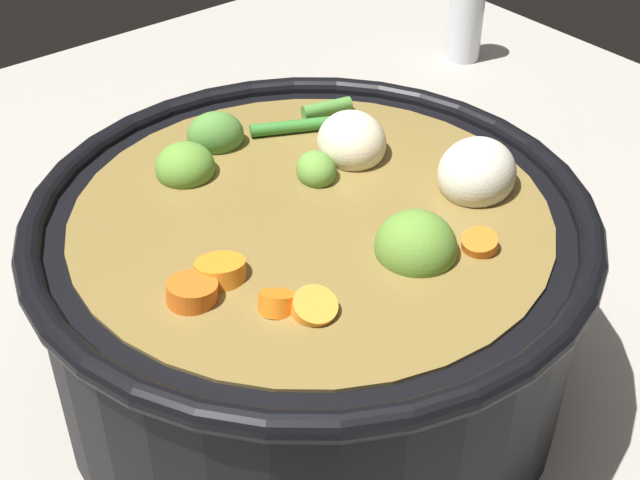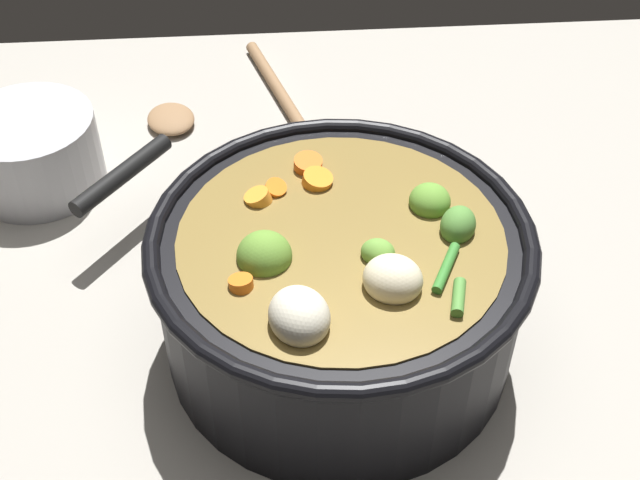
{
  "view_description": "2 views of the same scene",
  "coord_description": "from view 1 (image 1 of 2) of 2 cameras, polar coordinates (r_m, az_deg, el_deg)",
  "views": [
    {
      "loc": [
        0.25,
        0.31,
        0.41
      ],
      "look_at": [
        -0.01,
        -0.0,
        0.11
      ],
      "focal_mm": 49.89,
      "sensor_mm": 36.0,
      "label": 1
    },
    {
      "loc": [
        -0.49,
        0.05,
        0.6
      ],
      "look_at": [
        0.0,
        0.02,
        0.13
      ],
      "focal_mm": 47.77,
      "sensor_mm": 36.0,
      "label": 2
    }
  ],
  "objects": [
    {
      "name": "ground_plane",
      "position": [
        0.57,
        -0.51,
        -8.92
      ],
      "size": [
        1.1,
        1.1,
        0.0
      ],
      "primitive_type": "plane",
      "color": "#9E998E"
    },
    {
      "name": "salt_shaker",
      "position": [
        0.96,
        9.37,
        14.01
      ],
      "size": [
        0.04,
        0.04,
        0.09
      ],
      "color": "silver",
      "rests_on": "ground_plane"
    },
    {
      "name": "cooking_pot",
      "position": [
        0.53,
        -0.5,
        -3.45
      ],
      "size": [
        0.32,
        0.32,
        0.16
      ],
      "color": "black",
      "rests_on": "ground_plane"
    }
  ]
}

